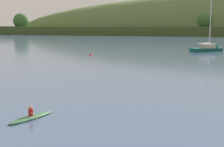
% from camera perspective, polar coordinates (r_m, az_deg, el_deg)
% --- Properties ---
extents(sailboat_near_mooring, '(8.43, 8.01, 14.23)m').
position_cam_1_polar(sailboat_near_mooring, '(82.39, 16.57, 3.94)').
color(sailboat_near_mooring, '#0F564C').
rests_on(sailboat_near_mooring, ground).
extents(canoe_with_paddler, '(1.89, 3.83, 1.02)m').
position_cam_1_polar(canoe_with_paddler, '(22.83, -13.89, -7.39)').
color(canoe_with_paddler, '#33663D').
rests_on(canoe_with_paddler, ground).
extents(mooring_buoy_off_fishing_boat, '(0.61, 0.61, 0.69)m').
position_cam_1_polar(mooring_buoy_off_fishing_boat, '(67.47, -3.72, 3.09)').
color(mooring_buoy_off_fishing_boat, red).
rests_on(mooring_buoy_off_fishing_boat, ground).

